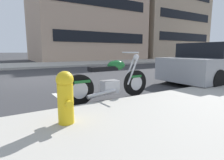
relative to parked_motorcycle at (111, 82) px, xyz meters
The scene contains 9 objects.
ground_plane 4.46m from the parked_motorcycle, 102.93° to the left, with size 260.00×260.00×0.00m, color #333335.
sidewalk_far_curb 15.91m from the parked_motorcycle, 46.22° to the left, with size 120.00×5.00×0.14m, color #ADA89E.
parking_stall_stripe 1.11m from the parked_motorcycle, 165.34° to the left, with size 0.12×2.20×0.01m, color silver.
parked_motorcycle is the anchor object (origin of this frame).
parked_car_across_street 4.55m from the parked_motorcycle, ahead, with size 4.15×1.94×1.42m.
car_opposite_curb 18.22m from the parked_motorcycle, 26.52° to the left, with size 4.58×1.96×1.51m.
fire_hydrant 1.88m from the parked_motorcycle, 140.65° to the right, with size 0.24×0.36×0.74m.
townhouse_far_uphill 20.84m from the parked_motorcycle, 68.17° to the left, with size 12.65×9.87×11.66m.
townhouse_mid_block 29.16m from the parked_motorcycle, 42.89° to the left, with size 12.20×11.15×14.10m.
Camera 1 is at (-1.21, -7.96, 1.15)m, focal length 29.47 mm.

